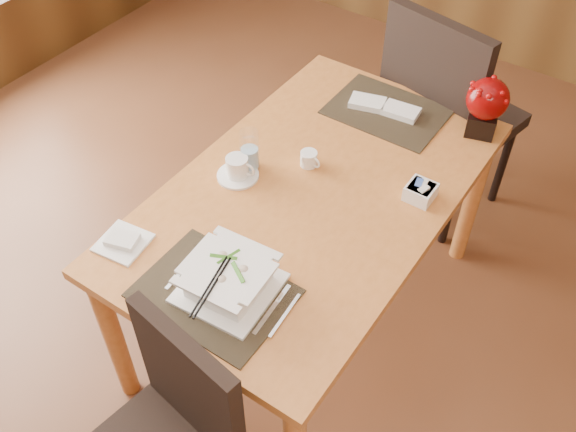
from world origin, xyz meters
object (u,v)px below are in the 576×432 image
Objects in this scene: water_glass at (249,150)px; sugar_caddy at (420,192)px; dining_table at (312,209)px; soup_setting at (228,279)px; far_chair at (443,108)px; coffee_cup at (237,169)px; berry_decor at (487,104)px; bread_plate at (123,243)px; creamer_jug at (309,159)px.

water_glass is 0.62m from sugar_caddy.
dining_table is 5.14× the size of soup_setting.
far_chair reaches higher than dining_table.
far_chair is at bearing 82.47° from dining_table.
soup_setting is at bearing -113.30° from sugar_caddy.
water_glass is (-0.28, 0.49, 0.03)m from soup_setting.
coffee_cup is 0.96m from berry_decor.
coffee_cup is 1.00× the size of bread_plate.
berry_decor is at bearing 49.81° from coffee_cup.
soup_setting reaches higher than dining_table.
water_glass is at bearing -160.73° from sugar_caddy.
creamer_jug is 0.07× the size of far_chair.
sugar_caddy is (0.59, 0.27, -0.01)m from coffee_cup.
creamer_jug is 0.53× the size of bread_plate.
creamer_jug reaches higher than bread_plate.
creamer_jug is (-0.12, 0.62, -0.03)m from soup_setting.
soup_setting is at bearing 98.88° from far_chair.
sugar_caddy reaches higher than dining_table.
water_glass is at bearing -132.51° from berry_decor.
water_glass is 2.02× the size of creamer_jug.
soup_setting is 0.51m from coffee_cup.
bread_plate is at bearing -102.47° from water_glass.
soup_setting is (0.03, -0.51, 0.15)m from dining_table.
far_chair is at bearing 67.89° from water_glass.
sugar_caddy is (0.41, 0.07, -0.00)m from creamer_jug.
soup_setting is at bearing -67.50° from creamer_jug.
far_chair is at bearing 71.33° from bread_plate.
soup_setting is 0.75m from sugar_caddy.
far_chair is (0.37, 0.91, -0.22)m from water_glass.
water_glass is 0.55m from bread_plate.
water_glass is at bearing 83.78° from coffee_cup.
sugar_caddy is at bearing 28.14° from dining_table.
berry_decor is at bearing 86.55° from sugar_caddy.
coffee_cup reaches higher than creamer_jug.
soup_setting is 1.41m from far_chair.
berry_decor reaches higher than sugar_caddy.
sugar_caddy is (0.30, 0.69, -0.03)m from soup_setting.
water_glass is 0.22m from creamer_jug.
bread_plate is at bearing -123.50° from dining_table.
bread_plate is at bearing -103.31° from coffee_cup.
far_chair is (-0.24, 0.25, -0.27)m from berry_decor.
berry_decor is 1.55× the size of bread_plate.
dining_table is 1.38× the size of far_chair.
water_glass is at bearing -129.93° from creamer_jug.
coffee_cup is 0.14× the size of far_chair.
coffee_cup is (-0.26, -0.09, 0.13)m from dining_table.
sugar_caddy is 0.75m from far_chair.
dining_table is 0.18m from creamer_jug.
berry_decor is at bearing 146.64° from far_chair.
creamer_jug is at bearing 66.76° from bread_plate.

